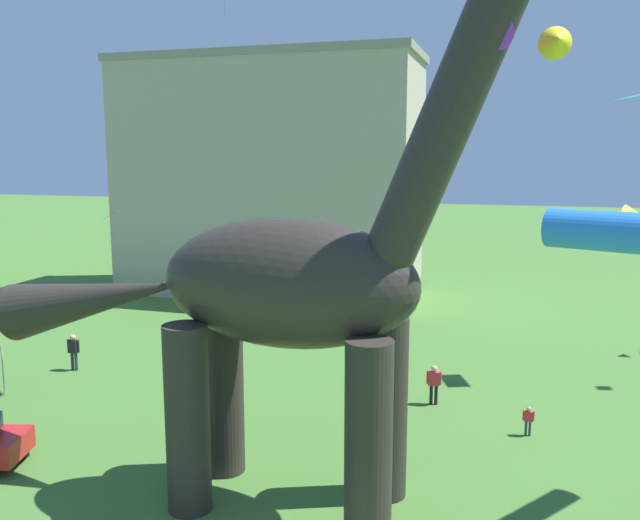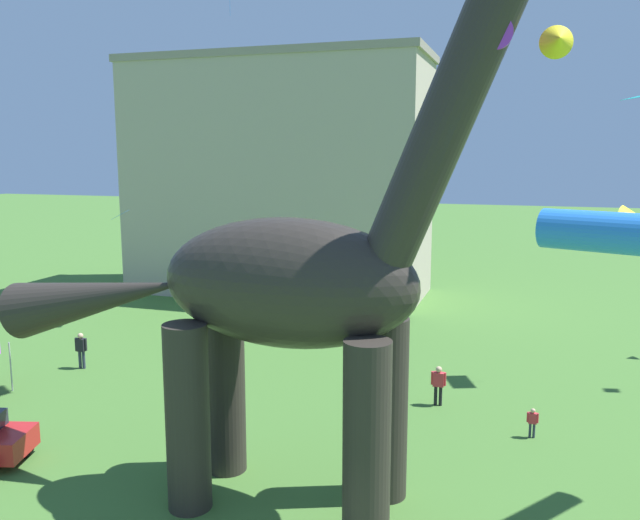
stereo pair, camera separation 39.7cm
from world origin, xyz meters
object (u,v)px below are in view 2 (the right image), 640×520
(person_watching_child, at_px, (81,347))
(kite_drifting, at_px, (120,215))
(dinosaur_sculpture, at_px, (285,283))
(person_far_spectator, at_px, (438,382))
(kite_near_high, at_px, (507,42))
(person_strolling_adult, at_px, (533,420))
(kite_mid_right, at_px, (622,232))

(person_watching_child, relative_size, kite_drifting, 1.17)
(dinosaur_sculpture, relative_size, person_far_spectator, 11.04)
(person_far_spectator, bearing_deg, kite_near_high, -83.05)
(person_far_spectator, height_order, kite_near_high, kite_near_high)
(kite_drifting, bearing_deg, person_strolling_adult, -21.55)
(dinosaur_sculpture, distance_m, person_strolling_adult, 10.94)
(person_strolling_adult, distance_m, kite_near_high, 13.15)
(person_strolling_adult, bearing_deg, kite_drifting, 128.31)
(person_far_spectator, bearing_deg, kite_drifting, 149.62)
(person_far_spectator, relative_size, kite_mid_right, 0.60)
(kite_drifting, bearing_deg, person_far_spectator, -20.00)
(dinosaur_sculpture, bearing_deg, kite_mid_right, -45.60)
(kite_mid_right, bearing_deg, person_strolling_adult, 96.24)
(person_watching_child, relative_size, kite_mid_right, 0.63)
(person_far_spectator, bearing_deg, dinosaur_sculpture, -120.60)
(kite_mid_right, xyz_separation_m, kite_drifting, (-23.72, 19.23, -2.06))
(kite_near_high, bearing_deg, person_watching_child, 159.42)
(person_strolling_adult, bearing_deg, kite_near_high, -132.12)
(kite_mid_right, xyz_separation_m, kite_near_high, (-2.31, 4.74, 4.05))
(dinosaur_sculpture, relative_size, kite_near_high, 6.21)
(person_far_spectator, xyz_separation_m, kite_drifting, (-19.05, 6.94, 5.43))
(dinosaur_sculpture, relative_size, kite_mid_right, 6.58)
(person_watching_child, distance_m, person_far_spectator, 16.28)
(person_far_spectator, distance_m, kite_drifting, 20.99)
(person_strolling_adult, distance_m, person_far_spectator, 4.07)
(person_strolling_adult, xyz_separation_m, person_far_spectator, (-3.54, 1.99, 0.32))
(dinosaur_sculpture, xyz_separation_m, kite_mid_right, (7.80, -3.77, 2.11))
(person_strolling_adult, relative_size, kite_drifting, 0.75)
(person_watching_child, xyz_separation_m, kite_drifting, (-2.78, 7.49, 5.37))
(person_strolling_adult, relative_size, kite_mid_right, 0.40)
(dinosaur_sculpture, relative_size, person_watching_child, 10.45)
(person_strolling_adult, bearing_deg, person_watching_child, 145.72)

